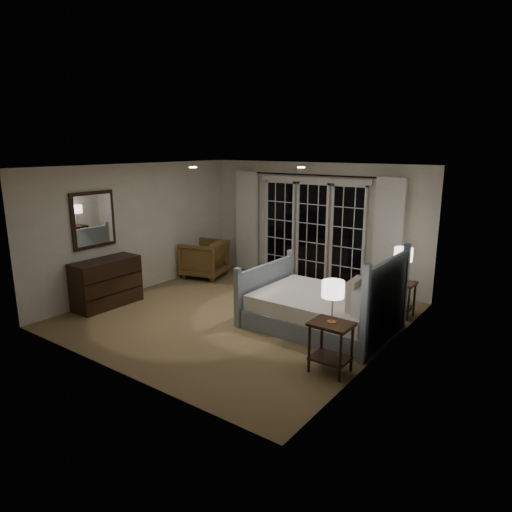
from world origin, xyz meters
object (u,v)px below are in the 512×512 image
Objects in this scene: nightstand_left at (331,340)px; nightstand_right at (400,294)px; bed at (324,308)px; lamp_right at (403,255)px; lamp_left at (333,290)px; armchair at (204,259)px; dresser at (107,283)px.

nightstand_left is 1.10× the size of nightstand_right.
bed is 3.73× the size of lamp_right.
bed is at bearing 121.14° from lamp_left.
lamp_left is 0.61× the size of armchair.
bed is 1.66m from lamp_left.
nightstand_right is at bearing 76.96° from armchair.
bed reaches higher than lamp_left.
lamp_left is 4.91m from armchair.
nightstand_right is 1.04× the size of lamp_right.
lamp_left is (0.76, -1.25, 0.78)m from bed.
dresser is (-4.40, -0.13, -0.01)m from nightstand_left.
lamp_right reaches higher than dresser.
nightstand_left is at bearing -32.01° from lamp_left.
lamp_left is at bearing -90.85° from lamp_right.
dresser is at bearing -178.25° from nightstand_left.
armchair is (-3.52, 1.05, 0.08)m from bed.
lamp_right is (0.00, 0.00, 0.67)m from nightstand_right.
nightstand_right is at bearing 89.15° from lamp_left.
armchair is 2.44m from dresser.
nightstand_right is at bearing 0.00° from lamp_right.
lamp_left is at bearing 147.99° from nightstand_left.
armchair is at bearing 86.95° from dresser.
lamp_right is (0.04, 2.47, -0.03)m from lamp_left.
dresser is at bearing -159.16° from bed.
armchair is 0.74× the size of dresser.
nightstand_right is 1.12× the size of lamp_left.
nightstand_left is at bearing -58.86° from bed.
nightstand_right is 4.31m from armchair.
lamp_left is 4.46m from dresser.
lamp_left is 2.47m from lamp_right.
armchair is at bearing -177.84° from lamp_right.
bed is 1.80× the size of dresser.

